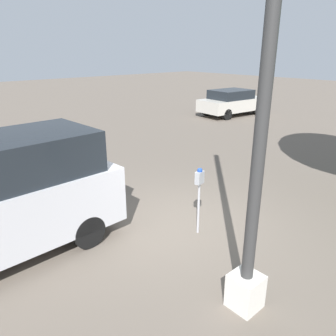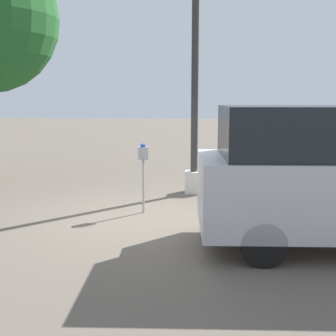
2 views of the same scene
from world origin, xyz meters
TOP-DOWN VIEW (x-y plane):
  - ground_plane at (0.00, 0.00)m, footprint 80.00×80.00m
  - parking_meter_near at (0.03, 0.48)m, footprint 0.22×0.15m
  - lamp_post at (1.06, 2.42)m, footprint 0.44×0.44m
  - car_distant at (-11.25, -7.40)m, footprint 4.34×2.22m

SIDE VIEW (x-z plane):
  - ground_plane at x=0.00m, z-range 0.00..0.00m
  - car_distant at x=-11.25m, z-range 0.04..1.54m
  - parking_meter_near at x=0.03m, z-range 0.35..1.81m
  - lamp_post at x=1.06m, z-range -0.95..5.82m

